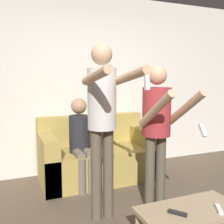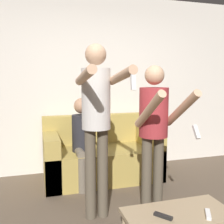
# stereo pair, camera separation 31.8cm
# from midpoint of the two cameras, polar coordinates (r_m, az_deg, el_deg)

# --- Properties ---
(wall_back) EXTENTS (6.40, 0.06, 2.70)m
(wall_back) POSITION_cam_midpoint_polar(r_m,az_deg,el_deg) (4.12, -6.74, 6.05)
(wall_back) COLOR silver
(wall_back) RESTS_ON ground_plane
(couch) EXTENTS (1.63, 0.83, 0.89)m
(couch) POSITION_cam_midpoint_polar(r_m,az_deg,el_deg) (3.85, -5.52, -9.79)
(couch) COLOR #AD9347
(couch) RESTS_ON ground_plane
(person_standing_left) EXTENTS (0.41, 0.76, 1.78)m
(person_standing_left) POSITION_cam_midpoint_polar(r_m,az_deg,el_deg) (2.57, -5.54, -0.16)
(person_standing_left) COLOR brown
(person_standing_left) RESTS_ON ground_plane
(person_standing_right) EXTENTS (0.43, 0.73, 1.58)m
(person_standing_right) POSITION_cam_midpoint_polar(r_m,az_deg,el_deg) (2.84, 6.74, -2.18)
(person_standing_right) COLOR brown
(person_standing_right) RESTS_ON ground_plane
(person_seated) EXTENTS (0.27, 0.51, 1.18)m
(person_seated) POSITION_cam_midpoint_polar(r_m,az_deg,el_deg) (3.52, -9.40, -5.81)
(person_seated) COLOR #6B6051
(person_seated) RESTS_ON ground_plane
(coffee_table) EXTENTS (0.88, 0.44, 0.37)m
(coffee_table) POSITION_cam_midpoint_polar(r_m,az_deg,el_deg) (2.38, 12.91, -20.87)
(coffee_table) COLOR tan
(coffee_table) RESTS_ON ground_plane
(remote_near) EXTENTS (0.11, 0.15, 0.02)m
(remote_near) POSITION_cam_midpoint_polar(r_m,az_deg,el_deg) (2.39, 18.58, -19.47)
(remote_near) COLOR white
(remote_near) RESTS_ON coffee_table
(remote_far) EXTENTS (0.12, 0.14, 0.02)m
(remote_far) POSITION_cam_midpoint_polar(r_m,az_deg,el_deg) (2.25, 9.92, -20.94)
(remote_far) COLOR black
(remote_far) RESTS_ON coffee_table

